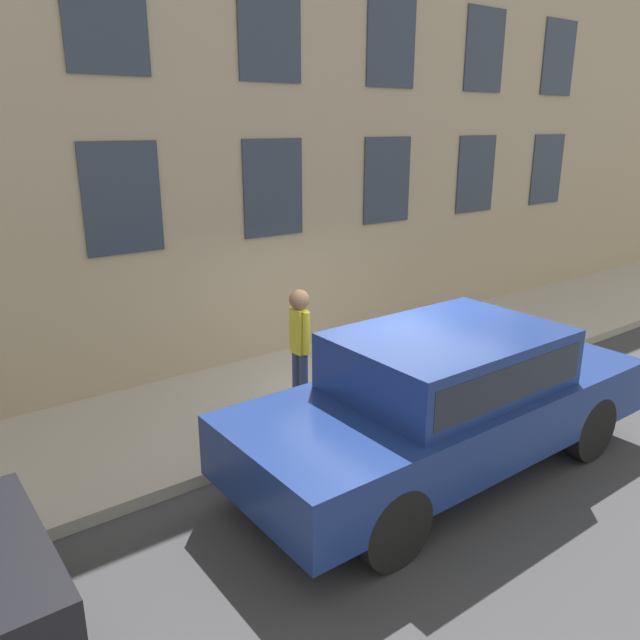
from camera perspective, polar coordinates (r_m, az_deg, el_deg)
ground_plane at (r=9.06m, az=6.27°, el=-8.96°), size 80.00×80.00×0.00m
sidewalk at (r=10.05m, az=0.58°, el=-5.64°), size 2.93×60.00×0.15m
building_facade at (r=10.57m, az=-4.89°, el=16.24°), size 0.33×40.00×7.60m
fire_hydrant at (r=8.75m, az=1.85°, el=-6.19°), size 0.29×0.41×0.70m
person at (r=8.57m, az=-1.88°, el=-1.71°), size 0.42×0.28×1.75m
parked_car_navy_near at (r=7.51m, az=11.43°, el=-6.64°), size 2.04×5.37×1.77m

